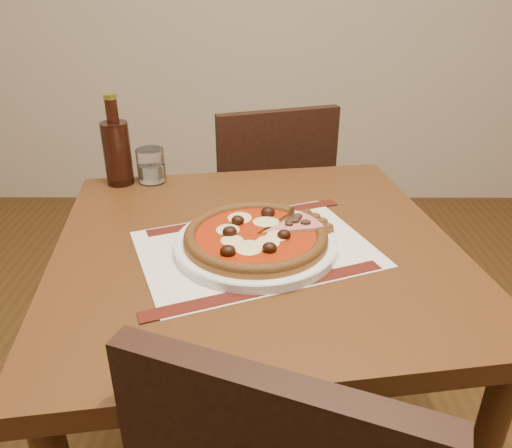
{
  "coord_description": "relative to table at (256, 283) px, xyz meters",
  "views": [
    {
      "loc": [
        -0.23,
        0.21,
        1.24
      ],
      "look_at": [
        -0.23,
        1.12,
        0.78
      ],
      "focal_mm": 35.0,
      "sensor_mm": 36.0,
      "label": 1
    }
  ],
  "objects": [
    {
      "name": "table",
      "position": [
        0.0,
        0.0,
        0.0
      ],
      "size": [
        0.91,
        0.91,
        0.75
      ],
      "rotation": [
        0.0,
        0.0,
        0.15
      ],
      "color": "#583515",
      "rests_on": "ground"
    },
    {
      "name": "chair_far",
      "position": [
        0.04,
        0.75,
        -0.16
      ],
      "size": [
        0.51,
        0.51,
        0.85
      ],
      "rotation": [
        0.0,
        0.0,
        3.45
      ],
      "color": "black",
      "rests_on": "ground"
    },
    {
      "name": "placemat",
      "position": [
        -0.0,
        -0.03,
        0.1
      ],
      "size": [
        0.53,
        0.46,
        0.0
      ],
      "primitive_type": "cube",
      "rotation": [
        0.0,
        0.0,
        0.37
      ],
      "color": "white",
      "rests_on": "table"
    },
    {
      "name": "plate",
      "position": [
        -0.0,
        -0.03,
        0.11
      ],
      "size": [
        0.32,
        0.32,
        0.02
      ],
      "primitive_type": "cylinder",
      "color": "white",
      "rests_on": "placemat"
    },
    {
      "name": "pizza",
      "position": [
        -0.0,
        -0.03,
        0.13
      ],
      "size": [
        0.28,
        0.28,
        0.04
      ],
      "color": "#935E23",
      "rests_on": "plate"
    },
    {
      "name": "ham_slice",
      "position": [
        0.08,
        0.03,
        0.13
      ],
      "size": [
        0.15,
        0.11,
        0.02
      ],
      "rotation": [
        0.0,
        0.0,
        0.52
      ],
      "color": "#935E23",
      "rests_on": "plate"
    },
    {
      "name": "water_glass",
      "position": [
        -0.27,
        0.32,
        0.15
      ],
      "size": [
        0.09,
        0.09,
        0.09
      ],
      "primitive_type": "cylinder",
      "rotation": [
        0.0,
        0.0,
        -0.22
      ],
      "color": "white",
      "rests_on": "table"
    },
    {
      "name": "bottle",
      "position": [
        -0.35,
        0.31,
        0.19
      ],
      "size": [
        0.07,
        0.07,
        0.23
      ],
      "color": "#35160D",
      "rests_on": "table"
    }
  ]
}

